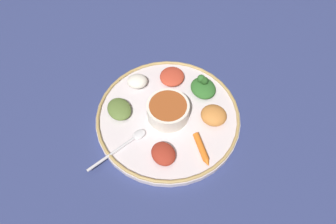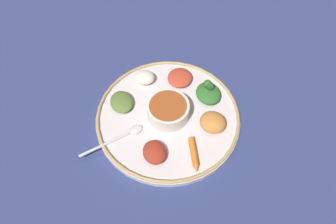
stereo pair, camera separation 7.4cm
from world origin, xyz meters
The scene contains 12 objects.
ground_plane centered at (0.00, 0.00, 0.00)m, with size 2.40×2.40×0.00m, color navy.
platter centered at (0.00, 0.00, 0.01)m, with size 0.36×0.36×0.02m, color silver.
platter_rim centered at (0.00, 0.00, 0.02)m, with size 0.36×0.36×0.01m, color tan.
center_bowl centered at (0.00, 0.00, 0.04)m, with size 0.10×0.10×0.04m.
spoon centered at (0.02, 0.13, 0.02)m, with size 0.04×0.16×0.01m.
greens_pile centered at (-0.01, -0.12, 0.03)m, with size 0.09×0.09×0.04m.
carrot_near_spoon centered at (-0.12, 0.02, 0.02)m, with size 0.08×0.06×0.02m.
mound_berbere_red centered at (0.07, -0.09, 0.03)m, with size 0.07×0.07×0.02m, color #B73D28.
mound_collards centered at (0.10, 0.08, 0.03)m, with size 0.07×0.06×0.02m, color #567033.
mound_beet centered at (-0.07, 0.09, 0.03)m, with size 0.06×0.05×0.03m, color maroon.
mound_squash centered at (-0.09, -0.07, 0.03)m, with size 0.06×0.06×0.03m, color #C67A38.
mound_rice_white centered at (0.13, -0.02, 0.03)m, with size 0.05×0.05×0.03m, color silver.
Camera 2 is at (-0.33, 0.24, 0.65)m, focal length 32.02 mm.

